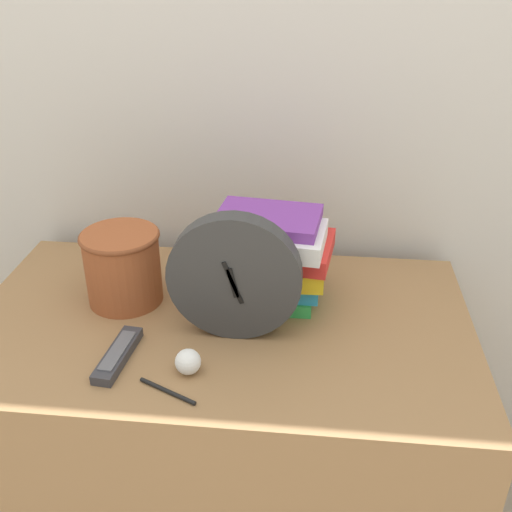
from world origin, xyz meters
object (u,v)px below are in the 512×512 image
(tv_remote, at_px, (118,355))
(crumpled_paper_ball, at_px, (188,362))
(basket, at_px, (123,265))
(pen, at_px, (168,391))
(desk_clock, at_px, (234,278))
(book_stack, at_px, (274,256))

(tv_remote, distance_m, crumpled_paper_ball, 0.15)
(basket, height_order, pen, basket)
(desk_clock, relative_size, tv_remote, 1.59)
(tv_remote, height_order, pen, tv_remote)
(book_stack, xyz_separation_m, basket, (-0.33, -0.03, -0.03))
(desk_clock, bearing_deg, book_stack, 63.09)
(desk_clock, height_order, basket, desk_clock)
(book_stack, relative_size, basket, 1.52)
(book_stack, relative_size, pen, 2.27)
(basket, bearing_deg, crumpled_paper_ball, -51.00)
(tv_remote, height_order, crumpled_paper_ball, crumpled_paper_ball)
(tv_remote, relative_size, pen, 1.46)
(book_stack, distance_m, pen, 0.38)
(desk_clock, relative_size, basket, 1.55)
(book_stack, height_order, tv_remote, book_stack)
(tv_remote, bearing_deg, crumpled_paper_ball, -9.51)
(book_stack, height_order, basket, book_stack)
(crumpled_paper_ball, bearing_deg, pen, -113.21)
(desk_clock, bearing_deg, pen, -116.66)
(desk_clock, height_order, tv_remote, desk_clock)
(book_stack, bearing_deg, pen, -116.76)
(pen, bearing_deg, basket, 119.10)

